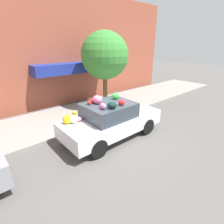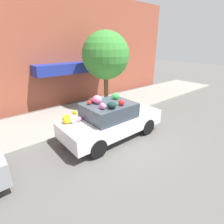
# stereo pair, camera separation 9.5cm
# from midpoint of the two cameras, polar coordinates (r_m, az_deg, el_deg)

# --- Properties ---
(ground_plane) EXTENTS (60.00, 60.00, 0.00)m
(ground_plane) POSITION_cam_midpoint_polar(r_m,az_deg,el_deg) (7.09, 0.00, -7.69)
(ground_plane) COLOR #565451
(sidewalk_curb) EXTENTS (24.00, 3.20, 0.13)m
(sidewalk_curb) POSITION_cam_midpoint_polar(r_m,az_deg,el_deg) (9.09, -11.05, -0.86)
(sidewalk_curb) COLOR gray
(sidewalk_curb) RESTS_ON ground
(building_facade) EXTENTS (18.00, 1.20, 6.20)m
(building_facade) POSITION_cam_midpoint_polar(r_m,az_deg,el_deg) (10.47, -18.31, 18.20)
(building_facade) COLOR #9E4C38
(building_facade) RESTS_ON ground
(street_tree) EXTENTS (2.43, 2.43, 3.97)m
(street_tree) POSITION_cam_midpoint_polar(r_m,az_deg,el_deg) (9.39, -1.77, 17.87)
(street_tree) COLOR brown
(street_tree) RESTS_ON sidewalk_curb
(fire_hydrant) EXTENTS (0.20, 0.20, 0.70)m
(fire_hydrant) POSITION_cam_midpoint_polar(r_m,az_deg,el_deg) (7.63, -11.58, -2.03)
(fire_hydrant) COLOR gold
(fire_hydrant) RESTS_ON sidewalk_curb
(art_car) EXTENTS (3.97, 1.73, 1.72)m
(art_car) POSITION_cam_midpoint_polar(r_m,az_deg,el_deg) (6.67, -0.03, -2.41)
(art_car) COLOR silver
(art_car) RESTS_ON ground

